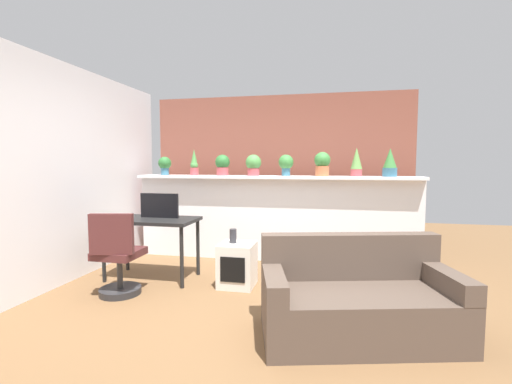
{
  "coord_description": "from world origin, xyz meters",
  "views": [
    {
      "loc": [
        0.82,
        -3.06,
        1.42
      ],
      "look_at": [
        -0.07,
        1.14,
        1.07
      ],
      "focal_mm": 24.79,
      "sensor_mm": 36.0,
      "label": 1
    }
  ],
  "objects_px": {
    "office_chair": "(117,260)",
    "vase_on_shelf": "(233,236)",
    "potted_plant_6": "(356,162)",
    "desk": "(152,225)",
    "tv_monitor": "(159,205)",
    "side_cube_shelf": "(237,265)",
    "potted_plant_4": "(286,164)",
    "potted_plant_5": "(322,163)",
    "potted_plant_0": "(165,165)",
    "potted_plant_2": "(222,165)",
    "potted_plant_1": "(194,164)",
    "couch": "(358,302)",
    "potted_plant_3": "(253,164)",
    "potted_plant_7": "(390,163)"
  },
  "relations": [
    {
      "from": "tv_monitor",
      "to": "office_chair",
      "type": "xyz_separation_m",
      "value": [
        -0.14,
        -0.7,
        -0.51
      ]
    },
    {
      "from": "potted_plant_6",
      "to": "couch",
      "type": "distance_m",
      "value": 2.41
    },
    {
      "from": "potted_plant_3",
      "to": "couch",
      "type": "xyz_separation_m",
      "value": [
        1.33,
        -2.05,
        -1.12
      ]
    },
    {
      "from": "side_cube_shelf",
      "to": "potted_plant_3",
      "type": "bearing_deg",
      "value": 92.69
    },
    {
      "from": "potted_plant_6",
      "to": "desk",
      "type": "bearing_deg",
      "value": -155.59
    },
    {
      "from": "tv_monitor",
      "to": "office_chair",
      "type": "distance_m",
      "value": 0.88
    },
    {
      "from": "side_cube_shelf",
      "to": "potted_plant_6",
      "type": "bearing_deg",
      "value": 40.38
    },
    {
      "from": "potted_plant_1",
      "to": "couch",
      "type": "xyz_separation_m",
      "value": [
        2.25,
        -2.06,
        -1.13
      ]
    },
    {
      "from": "potted_plant_2",
      "to": "vase_on_shelf",
      "type": "distance_m",
      "value": 1.47
    },
    {
      "from": "potted_plant_5",
      "to": "potted_plant_6",
      "type": "xyz_separation_m",
      "value": [
        0.46,
        0.05,
        0.02
      ]
    },
    {
      "from": "tv_monitor",
      "to": "potted_plant_2",
      "type": "bearing_deg",
      "value": 63.57
    },
    {
      "from": "potted_plant_7",
      "to": "side_cube_shelf",
      "type": "relative_size",
      "value": 0.76
    },
    {
      "from": "office_chair",
      "to": "vase_on_shelf",
      "type": "distance_m",
      "value": 1.28
    },
    {
      "from": "potted_plant_1",
      "to": "potted_plant_5",
      "type": "distance_m",
      "value": 1.89
    },
    {
      "from": "potted_plant_0",
      "to": "potted_plant_2",
      "type": "height_order",
      "value": "potted_plant_2"
    },
    {
      "from": "potted_plant_0",
      "to": "potted_plant_3",
      "type": "relative_size",
      "value": 0.92
    },
    {
      "from": "potted_plant_1",
      "to": "potted_plant_4",
      "type": "relative_size",
      "value": 1.29
    },
    {
      "from": "desk",
      "to": "potted_plant_7",
      "type": "bearing_deg",
      "value": 20.28
    },
    {
      "from": "potted_plant_0",
      "to": "vase_on_shelf",
      "type": "bearing_deg",
      "value": -38.26
    },
    {
      "from": "tv_monitor",
      "to": "side_cube_shelf",
      "type": "bearing_deg",
      "value": -7.28
    },
    {
      "from": "potted_plant_5",
      "to": "potted_plant_6",
      "type": "relative_size",
      "value": 0.85
    },
    {
      "from": "potted_plant_6",
      "to": "side_cube_shelf",
      "type": "xyz_separation_m",
      "value": [
        -1.39,
        -1.18,
        -1.2
      ]
    },
    {
      "from": "potted_plant_5",
      "to": "office_chair",
      "type": "xyz_separation_m",
      "value": [
        -2.09,
        -1.69,
        -1.03
      ]
    },
    {
      "from": "potted_plant_2",
      "to": "potted_plant_3",
      "type": "height_order",
      "value": "potted_plant_2"
    },
    {
      "from": "potted_plant_0",
      "to": "office_chair",
      "type": "xyz_separation_m",
      "value": [
        0.26,
        -1.67,
        -1.02
      ]
    },
    {
      "from": "potted_plant_3",
      "to": "potted_plant_0",
      "type": "bearing_deg",
      "value": -179.52
    },
    {
      "from": "potted_plant_3",
      "to": "tv_monitor",
      "type": "distance_m",
      "value": 1.48
    },
    {
      "from": "office_chair",
      "to": "couch",
      "type": "bearing_deg",
      "value": -8.52
    },
    {
      "from": "potted_plant_1",
      "to": "side_cube_shelf",
      "type": "bearing_deg",
      "value": -49.46
    },
    {
      "from": "tv_monitor",
      "to": "couch",
      "type": "bearing_deg",
      "value": -24.76
    },
    {
      "from": "office_chair",
      "to": "vase_on_shelf",
      "type": "relative_size",
      "value": 5.54
    },
    {
      "from": "potted_plant_4",
      "to": "potted_plant_6",
      "type": "xyz_separation_m",
      "value": [
        0.97,
        0.01,
        0.02
      ]
    },
    {
      "from": "potted_plant_4",
      "to": "tv_monitor",
      "type": "xyz_separation_m",
      "value": [
        -1.44,
        -1.04,
        -0.52
      ]
    },
    {
      "from": "potted_plant_5",
      "to": "couch",
      "type": "relative_size",
      "value": 0.2
    },
    {
      "from": "potted_plant_1",
      "to": "potted_plant_6",
      "type": "xyz_separation_m",
      "value": [
        2.35,
        0.05,
        0.03
      ]
    },
    {
      "from": "potted_plant_0",
      "to": "potted_plant_3",
      "type": "xyz_separation_m",
      "value": [
        1.38,
        0.01,
        0.0
      ]
    },
    {
      "from": "potted_plant_4",
      "to": "potted_plant_7",
      "type": "height_order",
      "value": "potted_plant_7"
    },
    {
      "from": "side_cube_shelf",
      "to": "vase_on_shelf",
      "type": "relative_size",
      "value": 3.04
    },
    {
      "from": "potted_plant_2",
      "to": "potted_plant_6",
      "type": "distance_m",
      "value": 1.91
    },
    {
      "from": "potted_plant_0",
      "to": "potted_plant_5",
      "type": "height_order",
      "value": "potted_plant_5"
    },
    {
      "from": "office_chair",
      "to": "couch",
      "type": "xyz_separation_m",
      "value": [
        2.45,
        -0.37,
        -0.11
      ]
    },
    {
      "from": "potted_plant_4",
      "to": "vase_on_shelf",
      "type": "relative_size",
      "value": 1.84
    },
    {
      "from": "potted_plant_1",
      "to": "desk",
      "type": "relative_size",
      "value": 0.35
    },
    {
      "from": "couch",
      "to": "vase_on_shelf",
      "type": "bearing_deg",
      "value": 144.43
    },
    {
      "from": "desk",
      "to": "office_chair",
      "type": "bearing_deg",
      "value": -96.62
    },
    {
      "from": "potted_plant_1",
      "to": "side_cube_shelf",
      "type": "xyz_separation_m",
      "value": [
        0.97,
        -1.13,
        -1.16
      ]
    },
    {
      "from": "potted_plant_2",
      "to": "potted_plant_6",
      "type": "xyz_separation_m",
      "value": [
        1.91,
        0.04,
        0.04
      ]
    },
    {
      "from": "potted_plant_3",
      "to": "potted_plant_7",
      "type": "xyz_separation_m",
      "value": [
        1.87,
        0.01,
        0.02
      ]
    },
    {
      "from": "potted_plant_4",
      "to": "couch",
      "type": "relative_size",
      "value": 0.18
    },
    {
      "from": "potted_plant_2",
      "to": "potted_plant_6",
      "type": "bearing_deg",
      "value": 1.09
    }
  ]
}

